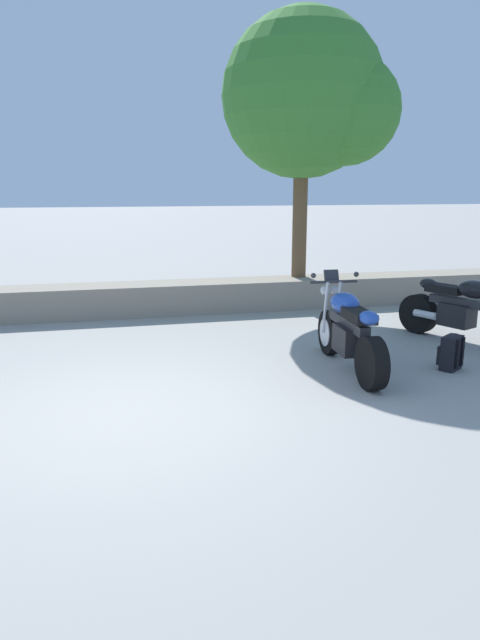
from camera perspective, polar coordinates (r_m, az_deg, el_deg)
name	(u,v)px	position (r m, az deg, el deg)	size (l,w,h in m)	color
ground_plane	(128,415)	(6.02, -11.09, -9.34)	(120.00, 120.00, 0.00)	gray
stone_wall	(117,300)	(10.56, -12.18, 1.98)	(36.00, 0.80, 0.55)	gray
motorcycle_blue_centre	(349,332)	(7.33, 10.82, -1.22)	(0.67, 2.07, 1.18)	black
motorcycle_black_far_right	(462,311)	(9.05, 21.28, 0.86)	(1.08, 1.94, 1.18)	black
rider_backpack	(451,351)	(7.73, 20.34, -2.93)	(0.35, 0.34, 0.47)	black
leafy_tree_mid_left	(312,99)	(11.23, 7.19, 21.06)	(3.14, 2.99, 4.85)	brown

